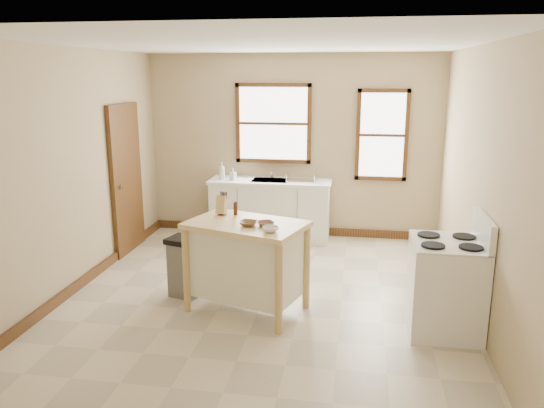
# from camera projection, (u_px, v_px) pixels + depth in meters

# --- Properties ---
(floor) EXTENTS (5.00, 5.00, 0.00)m
(floor) POSITION_uv_depth(u_px,v_px,m) (265.00, 295.00, 6.13)
(floor) COLOR #B2A68D
(floor) RESTS_ON ground
(ceiling) EXTENTS (5.00, 5.00, 0.00)m
(ceiling) POSITION_uv_depth(u_px,v_px,m) (264.00, 43.00, 5.46)
(ceiling) COLOR white
(ceiling) RESTS_ON ground
(wall_back) EXTENTS (4.50, 0.04, 2.80)m
(wall_back) POSITION_uv_depth(u_px,v_px,m) (293.00, 146.00, 8.19)
(wall_back) COLOR tan
(wall_back) RESTS_ON ground
(wall_left) EXTENTS (0.04, 5.00, 2.80)m
(wall_left) POSITION_uv_depth(u_px,v_px,m) (74.00, 171.00, 6.15)
(wall_left) COLOR tan
(wall_left) RESTS_ON ground
(wall_right) EXTENTS (0.04, 5.00, 2.80)m
(wall_right) POSITION_uv_depth(u_px,v_px,m) (480.00, 183.00, 5.45)
(wall_right) COLOR tan
(wall_right) RESTS_ON ground
(window_main) EXTENTS (1.17, 0.06, 1.22)m
(window_main) POSITION_uv_depth(u_px,v_px,m) (273.00, 124.00, 8.14)
(window_main) COLOR #391E0F
(window_main) RESTS_ON wall_back
(window_side) EXTENTS (0.77, 0.06, 1.37)m
(window_side) POSITION_uv_depth(u_px,v_px,m) (382.00, 135.00, 7.92)
(window_side) COLOR #391E0F
(window_side) RESTS_ON wall_back
(door_left) EXTENTS (0.06, 0.90, 2.10)m
(door_left) POSITION_uv_depth(u_px,v_px,m) (126.00, 179.00, 7.47)
(door_left) COLOR #391E0F
(door_left) RESTS_ON ground
(baseboard_back) EXTENTS (4.50, 0.04, 0.12)m
(baseboard_back) POSITION_uv_depth(u_px,v_px,m) (292.00, 230.00, 8.49)
(baseboard_back) COLOR #391E0F
(baseboard_back) RESTS_ON ground
(baseboard_left) EXTENTS (0.04, 5.00, 0.12)m
(baseboard_left) POSITION_uv_depth(u_px,v_px,m) (86.00, 279.00, 6.46)
(baseboard_left) COLOR #391E0F
(baseboard_left) RESTS_ON ground
(sink_counter) EXTENTS (1.86, 0.62, 0.92)m
(sink_counter) POSITION_uv_depth(u_px,v_px,m) (270.00, 209.00, 8.18)
(sink_counter) COLOR white
(sink_counter) RESTS_ON ground
(faucet) EXTENTS (0.03, 0.03, 0.22)m
(faucet) POSITION_uv_depth(u_px,v_px,m) (272.00, 171.00, 8.21)
(faucet) COLOR silver
(faucet) RESTS_ON sink_counter
(soap_bottle_a) EXTENTS (0.12, 0.12, 0.26)m
(soap_bottle_a) POSITION_uv_depth(u_px,v_px,m) (222.00, 171.00, 8.11)
(soap_bottle_a) COLOR #B2B2B2
(soap_bottle_a) RESTS_ON sink_counter
(soap_bottle_b) EXTENTS (0.10, 0.10, 0.17)m
(soap_bottle_b) POSITION_uv_depth(u_px,v_px,m) (233.00, 174.00, 8.06)
(soap_bottle_b) COLOR #B2B2B2
(soap_bottle_b) RESTS_ON sink_counter
(dish_rack) EXTENTS (0.50, 0.42, 0.11)m
(dish_rack) POSITION_uv_depth(u_px,v_px,m) (301.00, 178.00, 7.98)
(dish_rack) COLOR silver
(dish_rack) RESTS_ON sink_counter
(kitchen_island) EXTENTS (1.38, 1.10, 0.98)m
(kitchen_island) POSITION_uv_depth(u_px,v_px,m) (247.00, 267.00, 5.66)
(kitchen_island) COLOR #EED68C
(kitchen_island) RESTS_ON ground
(knife_block) EXTENTS (0.11, 0.11, 0.20)m
(knife_block) POSITION_uv_depth(u_px,v_px,m) (222.00, 206.00, 5.83)
(knife_block) COLOR #DAB872
(knife_block) RESTS_ON kitchen_island
(pepper_grinder) EXTENTS (0.04, 0.04, 0.15)m
(pepper_grinder) POSITION_uv_depth(u_px,v_px,m) (235.00, 208.00, 5.83)
(pepper_grinder) COLOR #3D1F10
(pepper_grinder) RESTS_ON kitchen_island
(bowl_a) EXTENTS (0.21, 0.21, 0.05)m
(bowl_a) POSITION_uv_depth(u_px,v_px,m) (249.00, 223.00, 5.43)
(bowl_a) COLOR brown
(bowl_a) RESTS_ON kitchen_island
(bowl_b) EXTENTS (0.24, 0.24, 0.04)m
(bowl_b) POSITION_uv_depth(u_px,v_px,m) (265.00, 224.00, 5.42)
(bowl_b) COLOR brown
(bowl_b) RESTS_ON kitchen_island
(bowl_c) EXTENTS (0.23, 0.23, 0.05)m
(bowl_c) POSITION_uv_depth(u_px,v_px,m) (271.00, 229.00, 5.21)
(bowl_c) COLOR white
(bowl_c) RESTS_ON kitchen_island
(trash_bin) EXTENTS (0.43, 0.39, 0.70)m
(trash_bin) POSITION_uv_depth(u_px,v_px,m) (185.00, 267.00, 6.06)
(trash_bin) COLOR slate
(trash_bin) RESTS_ON ground
(gas_stove) EXTENTS (0.74, 0.75, 1.19)m
(gas_stove) POSITION_uv_depth(u_px,v_px,m) (446.00, 274.00, 5.18)
(gas_stove) COLOR white
(gas_stove) RESTS_ON ground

